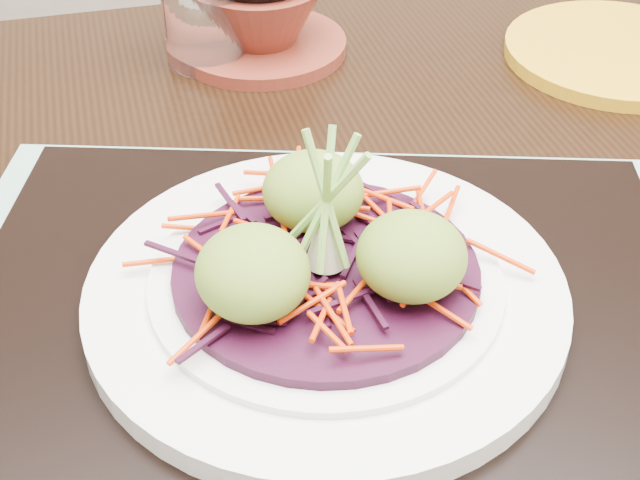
{
  "coord_description": "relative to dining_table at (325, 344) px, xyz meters",
  "views": [
    {
      "loc": [
        -0.13,
        -0.44,
        1.1
      ],
      "look_at": [
        -0.06,
        -0.05,
        0.79
      ],
      "focal_mm": 50.0,
      "sensor_mm": 36.0,
      "label": 1
    }
  ],
  "objects": [
    {
      "name": "dining_table",
      "position": [
        0.0,
        0.0,
        0.0
      ],
      "size": [
        1.26,
        0.9,
        0.74
      ],
      "rotation": [
        0.0,
        0.0,
        0.1
      ],
      "color": "black",
      "rests_on": "ground"
    },
    {
      "name": "placemat",
      "position": [
        -0.01,
        -0.09,
        0.1
      ],
      "size": [
        0.53,
        0.45,
        0.0
      ],
      "primitive_type": "cube",
      "rotation": [
        0.0,
        0.0,
        -0.21
      ],
      "color": "#87AF96",
      "rests_on": "dining_table"
    },
    {
      "name": "serving_tray",
      "position": [
        -0.01,
        -0.09,
        0.11
      ],
      "size": [
        0.46,
        0.38,
        0.02
      ],
      "primitive_type": "cube",
      "rotation": [
        0.0,
        0.0,
        -0.21
      ],
      "color": "black",
      "rests_on": "placemat"
    },
    {
      "name": "white_plate",
      "position": [
        -0.01,
        -0.09,
        0.13
      ],
      "size": [
        0.26,
        0.26,
        0.02
      ],
      "color": "silver",
      "rests_on": "serving_tray"
    },
    {
      "name": "cabbage_bed",
      "position": [
        -0.01,
        -0.09,
        0.14
      ],
      "size": [
        0.17,
        0.17,
        0.01
      ],
      "primitive_type": "cylinder",
      "color": "black",
      "rests_on": "white_plate"
    },
    {
      "name": "carrot_julienne",
      "position": [
        -0.01,
        -0.09,
        0.15
      ],
      "size": [
        0.2,
        0.2,
        0.01
      ],
      "primitive_type": null,
      "color": "red",
      "rests_on": "cabbage_bed"
    },
    {
      "name": "guacamole_scoops",
      "position": [
        -0.01,
        -0.09,
        0.17
      ],
      "size": [
        0.14,
        0.13,
        0.05
      ],
      "color": "olive",
      "rests_on": "cabbage_bed"
    },
    {
      "name": "scallion_garnish",
      "position": [
        -0.01,
        -0.09,
        0.19
      ],
      "size": [
        0.06,
        0.06,
        0.09
      ],
      "primitive_type": null,
      "color": "#78B247",
      "rests_on": "cabbage_bed"
    },
    {
      "name": "water_glass",
      "position": [
        -0.06,
        0.26,
        0.15
      ],
      "size": [
        0.08,
        0.08,
        0.1
      ],
      "primitive_type": "cylinder",
      "rotation": [
        0.0,
        0.0,
        -0.21
      ],
      "color": "white",
      "rests_on": "dining_table"
    },
    {
      "name": "terracotta_bowl_set",
      "position": [
        -0.01,
        0.27,
        0.13
      ],
      "size": [
        0.2,
        0.2,
        0.06
      ],
      "rotation": [
        0.0,
        0.0,
        0.52
      ],
      "color": "maroon",
      "rests_on": "dining_table"
    },
    {
      "name": "yellow_plate",
      "position": [
        0.29,
        0.21,
        0.1
      ],
      "size": [
        0.22,
        0.22,
        0.01
      ],
      "primitive_type": "cylinder",
      "rotation": [
        0.0,
        0.0,
        0.16
      ],
      "color": "#CB8F16",
      "rests_on": "dining_table"
    }
  ]
}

